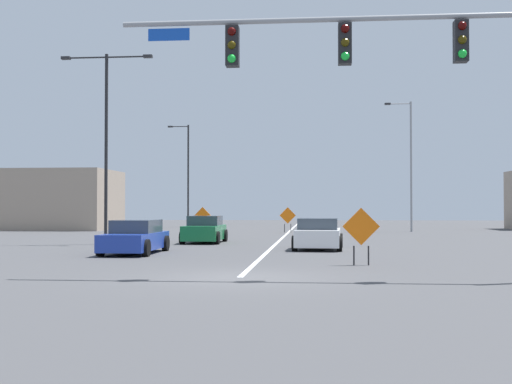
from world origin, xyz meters
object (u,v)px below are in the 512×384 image
Objects in this scene: construction_sign_right_lane at (361,229)px; car_blue_mid at (135,238)px; traffic_signal_assembly at (412,64)px; car_white_passing at (318,234)px; street_lamp_far_right at (409,161)px; construction_sign_right_shoulder at (288,217)px; construction_sign_median_far at (203,218)px; car_green_approaching at (205,230)px; street_lamp_near_right at (106,131)px; street_lamp_near_left at (187,171)px.

construction_sign_right_lane is 9.62m from car_blue_mid.
traffic_signal_assembly is 12.71m from car_white_passing.
construction_sign_right_lane is (-1.01, 3.86, -4.31)m from traffic_signal_assembly.
street_lamp_far_right reaches higher than construction_sign_right_shoulder.
traffic_signal_assembly is 2.94× the size of car_white_passing.
car_blue_mid is (-8.47, 4.54, -0.50)m from construction_sign_right_lane.
car_white_passing is at bearing -108.14° from street_lamp_far_right.
street_lamp_far_right is at bearing 59.80° from car_blue_mid.
construction_sign_median_far is (-4.59, -9.66, 0.02)m from construction_sign_right_shoulder.
car_blue_mid is (-0.47, -12.64, -0.54)m from construction_sign_median_far.
construction_sign_right_lane reaches higher than car_green_approaching.
construction_sign_median_far is at bearing 101.10° from car_green_approaching.
traffic_signal_assembly is 3.02× the size of car_green_approaching.
street_lamp_near_right is (-12.67, 14.44, 0.12)m from traffic_signal_assembly.
construction_sign_right_shoulder is at bearing 75.76° from car_green_approaching.
street_lamp_far_right is 5.31× the size of construction_sign_right_shoulder.
street_lamp_near_left is at bearing 151.75° from street_lamp_far_right.
traffic_signal_assembly is 5.87m from construction_sign_right_lane.
construction_sign_right_lane is at bearing -42.21° from street_lamp_near_right.
construction_sign_right_shoulder is 0.46× the size of car_white_passing.
street_lamp_near_left reaches higher than car_white_passing.
traffic_signal_assembly reaches higher than construction_sign_median_far.
traffic_signal_assembly is at bearing -66.81° from construction_sign_median_far.
street_lamp_far_right is 2.14× the size of car_blue_mid.
car_green_approaching is 8.02m from car_blue_mid.
traffic_signal_assembly is 13.55m from car_blue_mid.
traffic_signal_assembly is 2.57× the size of car_blue_mid.
car_green_approaching reaches higher than car_blue_mid.
construction_sign_right_shoulder is 19.28m from car_white_passing.
traffic_signal_assembly is 1.25× the size of street_lamp_near_right.
street_lamp_near_left is at bearing 129.37° from construction_sign_right_shoulder.
construction_sign_median_far is at bearing -76.35° from street_lamp_near_left.
car_green_approaching is (-8.08, 16.29, -4.78)m from traffic_signal_assembly.
construction_sign_median_far reaches higher than construction_sign_right_lane.
street_lamp_near_left is at bearing 111.02° from car_white_passing.
street_lamp_near_left is 41.26m from construction_sign_right_lane.
construction_sign_right_shoulder is (-3.41, 26.84, 0.02)m from construction_sign_right_lane.
car_white_passing is 1.03× the size of car_green_approaching.
street_lamp_near_left is 5.16× the size of construction_sign_median_far.
construction_sign_right_lane is at bearing -65.02° from construction_sign_median_far.
street_lamp_far_right is at bearing -28.25° from street_lamp_near_left.
construction_sign_right_lane is at bearing -28.16° from car_blue_mid.
street_lamp_near_left is 2.08× the size of car_blue_mid.
construction_sign_median_far is at bearing -115.41° from construction_sign_right_shoulder.
construction_sign_right_lane reaches higher than car_white_passing.
traffic_signal_assembly reaches higher than car_green_approaching.
car_white_passing is (10.37, -2.89, -4.91)m from street_lamp_near_right.
car_white_passing is at bearing -39.35° from car_green_approaching.
construction_sign_right_shoulder is at bearing 96.32° from car_white_passing.
street_lamp_near_left is 1.01× the size of street_lamp_near_right.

